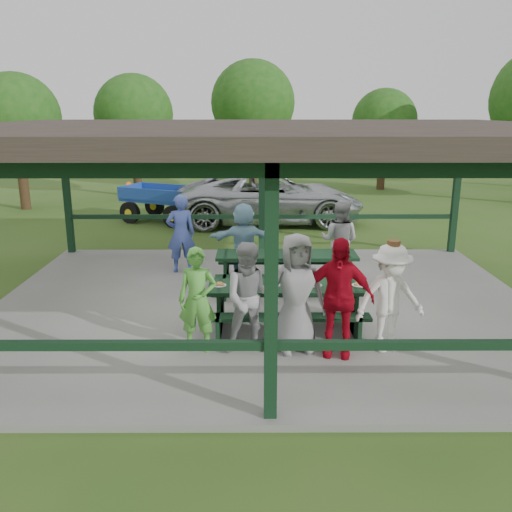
{
  "coord_description": "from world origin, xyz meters",
  "views": [
    {
      "loc": [
        -0.19,
        -9.46,
        3.59
      ],
      "look_at": [
        -0.15,
        -0.3,
        1.1
      ],
      "focal_mm": 38.0,
      "sensor_mm": 36.0,
      "label": 1
    }
  ],
  "objects_px": {
    "pickup_truck": "(270,198)",
    "farm_trailer": "(163,203)",
    "contestant_red": "(338,297)",
    "spectator_blue": "(181,233)",
    "contestant_white_fedora": "(390,298)",
    "picnic_table_far": "(286,267)",
    "contestant_green": "(198,300)",
    "spectator_lblue": "(244,241)",
    "contestant_grey_mid": "(296,293)",
    "spectator_grey": "(340,241)",
    "contestant_grey_left": "(251,299)",
    "picnic_table_near": "(286,302)"
  },
  "relations": [
    {
      "from": "picnic_table_near",
      "to": "contestant_red",
      "type": "height_order",
      "value": "contestant_red"
    },
    {
      "from": "picnic_table_near",
      "to": "spectator_grey",
      "type": "bearing_deg",
      "value": 65.09
    },
    {
      "from": "contestant_grey_mid",
      "to": "spectator_lblue",
      "type": "xyz_separation_m",
      "value": [
        -0.83,
        3.61,
        -0.08
      ]
    },
    {
      "from": "contestant_green",
      "to": "contestant_white_fedora",
      "type": "distance_m",
      "value": 2.82
    },
    {
      "from": "spectator_blue",
      "to": "contestant_white_fedora",
      "type": "bearing_deg",
      "value": 116.74
    },
    {
      "from": "picnic_table_near",
      "to": "contestant_green",
      "type": "bearing_deg",
      "value": -150.21
    },
    {
      "from": "contestant_red",
      "to": "contestant_white_fedora",
      "type": "height_order",
      "value": "contestant_red"
    },
    {
      "from": "spectator_blue",
      "to": "spectator_grey",
      "type": "height_order",
      "value": "spectator_blue"
    },
    {
      "from": "contestant_green",
      "to": "contestant_grey_left",
      "type": "bearing_deg",
      "value": -1.71
    },
    {
      "from": "contestant_grey_mid",
      "to": "spectator_grey",
      "type": "relative_size",
      "value": 1.07
    },
    {
      "from": "contestant_grey_left",
      "to": "farm_trailer",
      "type": "relative_size",
      "value": 0.48
    },
    {
      "from": "contestant_grey_left",
      "to": "spectator_blue",
      "type": "relative_size",
      "value": 0.97
    },
    {
      "from": "spectator_lblue",
      "to": "pickup_truck",
      "type": "height_order",
      "value": "spectator_lblue"
    },
    {
      "from": "contestant_grey_left",
      "to": "contestant_red",
      "type": "bearing_deg",
      "value": -7.67
    },
    {
      "from": "farm_trailer",
      "to": "pickup_truck",
      "type": "bearing_deg",
      "value": 20.79
    },
    {
      "from": "pickup_truck",
      "to": "farm_trailer",
      "type": "relative_size",
      "value": 1.71
    },
    {
      "from": "contestant_grey_left",
      "to": "picnic_table_near",
      "type": "bearing_deg",
      "value": 52.09
    },
    {
      "from": "picnic_table_far",
      "to": "spectator_lblue",
      "type": "relative_size",
      "value": 1.7
    },
    {
      "from": "contestant_white_fedora",
      "to": "spectator_lblue",
      "type": "relative_size",
      "value": 1.04
    },
    {
      "from": "spectator_lblue",
      "to": "contestant_red",
      "type": "bearing_deg",
      "value": 110.5
    },
    {
      "from": "contestant_grey_mid",
      "to": "farm_trailer",
      "type": "height_order",
      "value": "contestant_grey_mid"
    },
    {
      "from": "contestant_white_fedora",
      "to": "contestant_grey_mid",
      "type": "bearing_deg",
      "value": 167.85
    },
    {
      "from": "picnic_table_far",
      "to": "contestant_green",
      "type": "bearing_deg",
      "value": -117.88
    },
    {
      "from": "spectator_blue",
      "to": "contestant_red",
      "type": "bearing_deg",
      "value": 109.05
    },
    {
      "from": "picnic_table_near",
      "to": "spectator_grey",
      "type": "xyz_separation_m",
      "value": [
        1.26,
        2.72,
        0.36
      ]
    },
    {
      "from": "contestant_red",
      "to": "spectator_lblue",
      "type": "bearing_deg",
      "value": 122.39
    },
    {
      "from": "contestant_grey_left",
      "to": "pickup_truck",
      "type": "xyz_separation_m",
      "value": [
        0.57,
        9.93,
        -0.11
      ]
    },
    {
      "from": "contestant_red",
      "to": "farm_trailer",
      "type": "height_order",
      "value": "contestant_red"
    },
    {
      "from": "contestant_red",
      "to": "contestant_white_fedora",
      "type": "relative_size",
      "value": 1.04
    },
    {
      "from": "contestant_grey_mid",
      "to": "spectator_lblue",
      "type": "distance_m",
      "value": 3.7
    },
    {
      "from": "contestant_green",
      "to": "contestant_grey_left",
      "type": "xyz_separation_m",
      "value": [
        0.78,
        -0.08,
        0.05
      ]
    },
    {
      "from": "spectator_lblue",
      "to": "picnic_table_far",
      "type": "bearing_deg",
      "value": 135.84
    },
    {
      "from": "contestant_grey_left",
      "to": "contestant_white_fedora",
      "type": "bearing_deg",
      "value": -2.66
    },
    {
      "from": "picnic_table_near",
      "to": "contestant_grey_mid",
      "type": "relative_size",
      "value": 1.41
    },
    {
      "from": "contestant_red",
      "to": "pickup_truck",
      "type": "distance_m",
      "value": 10.03
    },
    {
      "from": "picnic_table_near",
      "to": "contestant_green",
      "type": "relative_size",
      "value": 1.6
    },
    {
      "from": "pickup_truck",
      "to": "farm_trailer",
      "type": "xyz_separation_m",
      "value": [
        -3.5,
        0.23,
        -0.21
      ]
    },
    {
      "from": "contestant_white_fedora",
      "to": "spectator_lblue",
      "type": "xyz_separation_m",
      "value": [
        -2.2,
        3.63,
        -0.01
      ]
    },
    {
      "from": "spectator_grey",
      "to": "farm_trailer",
      "type": "bearing_deg",
      "value": -29.56
    },
    {
      "from": "contestant_red",
      "to": "spectator_lblue",
      "type": "height_order",
      "value": "contestant_red"
    },
    {
      "from": "picnic_table_far",
      "to": "contestant_red",
      "type": "distance_m",
      "value": 3.01
    },
    {
      "from": "picnic_table_far",
      "to": "contestant_white_fedora",
      "type": "xyz_separation_m",
      "value": [
        1.35,
        -2.8,
        0.34
      ]
    },
    {
      "from": "picnic_table_near",
      "to": "spectator_grey",
      "type": "relative_size",
      "value": 1.5
    },
    {
      "from": "contestant_white_fedora",
      "to": "spectator_lblue",
      "type": "height_order",
      "value": "contestant_white_fedora"
    },
    {
      "from": "picnic_table_near",
      "to": "farm_trailer",
      "type": "xyz_separation_m",
      "value": [
        -3.5,
        9.31,
        0.04
      ]
    },
    {
      "from": "picnic_table_far",
      "to": "contestant_green",
      "type": "distance_m",
      "value": 3.15
    },
    {
      "from": "contestant_grey_mid",
      "to": "spectator_grey",
      "type": "bearing_deg",
      "value": 59.0
    },
    {
      "from": "picnic_table_near",
      "to": "contestant_green",
      "type": "xyz_separation_m",
      "value": [
        -1.35,
        -0.77,
        0.31
      ]
    },
    {
      "from": "contestant_green",
      "to": "farm_trailer",
      "type": "relative_size",
      "value": 0.45
    },
    {
      "from": "contestant_white_fedora",
      "to": "contestant_red",
      "type": "bearing_deg",
      "value": 178.13
    }
  ]
}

